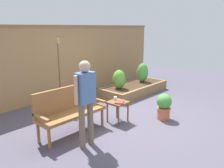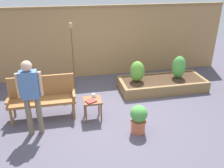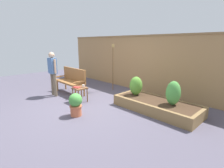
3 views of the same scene
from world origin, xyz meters
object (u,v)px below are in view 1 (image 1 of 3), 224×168
(cup_on_table, at_px, (115,98))
(shrub_far_corner, at_px, (143,73))
(side_table, at_px, (118,105))
(potted_boxwood, at_px, (164,106))
(person_by_bench, at_px, (85,97))
(book_on_table, at_px, (119,102))
(tiki_torch, at_px, (59,62))
(shrub_near_bench, at_px, (119,79))
(garden_bench, at_px, (69,107))

(cup_on_table, relative_size, shrub_far_corner, 0.17)
(side_table, relative_size, shrub_far_corner, 0.76)
(side_table, bearing_deg, shrub_far_corner, 23.72)
(potted_boxwood, relative_size, shrub_far_corner, 0.97)
(shrub_far_corner, distance_m, person_by_bench, 4.06)
(book_on_table, height_order, shrub_far_corner, shrub_far_corner)
(tiki_torch, height_order, person_by_bench, tiki_torch)
(shrub_near_bench, relative_size, tiki_torch, 0.31)
(cup_on_table, height_order, person_by_bench, person_by_bench)
(book_on_table, bearing_deg, person_by_bench, 165.12)
(cup_on_table, xyz_separation_m, potted_boxwood, (0.79, -0.81, -0.19))
(garden_bench, relative_size, potted_boxwood, 2.37)
(cup_on_table, relative_size, book_on_table, 0.52)
(side_table, xyz_separation_m, shrub_far_corner, (2.58, 1.14, 0.22))
(garden_bench, relative_size, person_by_bench, 0.92)
(side_table, height_order, shrub_far_corner, shrub_far_corner)
(side_table, bearing_deg, cup_on_table, 67.31)
(side_table, bearing_deg, potted_boxwood, -39.47)
(potted_boxwood, bearing_deg, shrub_near_bench, 73.67)
(shrub_far_corner, bearing_deg, book_on_table, -155.07)
(cup_on_table, bearing_deg, book_on_table, -114.17)
(side_table, relative_size, cup_on_table, 4.50)
(cup_on_table, bearing_deg, shrub_far_corner, 21.92)
(shrub_near_bench, relative_size, person_by_bench, 0.37)
(book_on_table, distance_m, shrub_far_corner, 2.90)
(side_table, xyz_separation_m, person_by_bench, (-1.20, -0.30, 0.54))
(cup_on_table, height_order, shrub_far_corner, shrub_far_corner)
(tiki_torch, bearing_deg, person_by_bench, -113.97)
(garden_bench, height_order, shrub_far_corner, garden_bench)
(shrub_near_bench, bearing_deg, garden_bench, -162.48)
(potted_boxwood, distance_m, shrub_near_bench, 1.92)
(shrub_near_bench, bearing_deg, shrub_far_corner, 0.00)
(garden_bench, distance_m, potted_boxwood, 2.19)
(garden_bench, xyz_separation_m, book_on_table, (1.03, -0.45, -0.05))
(side_table, distance_m, person_by_bench, 1.35)
(book_on_table, distance_m, tiki_torch, 2.01)
(potted_boxwood, bearing_deg, book_on_table, 145.50)
(tiki_torch, bearing_deg, shrub_near_bench, -20.78)
(potted_boxwood, height_order, shrub_far_corner, shrub_far_corner)
(book_on_table, distance_m, shrub_near_bench, 1.87)
(garden_bench, xyz_separation_m, potted_boxwood, (1.91, -1.05, -0.21))
(cup_on_table, relative_size, shrub_near_bench, 0.19)
(book_on_table, relative_size, shrub_far_corner, 0.33)
(book_on_table, xyz_separation_m, shrub_near_bench, (1.42, 1.22, 0.09))
(garden_bench, bearing_deg, potted_boxwood, -28.90)
(cup_on_table, bearing_deg, person_by_bench, -161.74)
(book_on_table, bearing_deg, garden_bench, 131.20)
(side_table, bearing_deg, garden_bench, 161.27)
(tiki_torch, bearing_deg, cup_on_table, -78.63)
(cup_on_table, relative_size, person_by_bench, 0.07)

